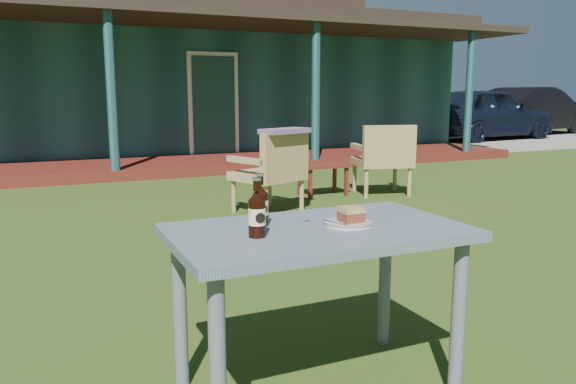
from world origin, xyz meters
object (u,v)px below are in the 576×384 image
car_far (532,111)px  side_table (323,168)px  plate (348,223)px  car_near (485,113)px  cola_bottle_far (257,213)px  cafe_table (318,251)px  cola_bottle_near (260,205)px  armchair_right (384,156)px  cake_slice (351,214)px  armchair_left (273,168)px

car_far → side_table: (-10.79, -6.67, -0.38)m
car_far → plate: car_far is taller
car_near → cola_bottle_far: bearing=127.6°
car_far → cafe_table: car_far is taller
car_far → cola_bottle_near: 16.97m
car_near → car_far: 2.92m
car_far → armchair_right: size_ratio=4.95×
car_far → cake_slice: (-12.84, -10.81, 0.05)m
car_near → cafe_table: bearing=128.2°
car_far → cola_bottle_far: bearing=120.1°
plate → cake_slice: 0.04m
armchair_left → cafe_table: bearing=-109.8°
armchair_right → cake_slice: bearing=-125.6°
plate → cola_bottle_near: bearing=158.2°
cafe_table → plate: 0.18m
armchair_left → side_table: (0.97, 0.71, -0.14)m
plate → cola_bottle_near: 0.37m
cola_bottle_far → side_table: size_ratio=0.38×
car_near → plate: bearing=128.6°
cake_slice → cola_bottle_far: (-0.43, -0.03, 0.05)m
car_far → cola_bottle_near: size_ratio=19.92×
car_near → side_table: car_near is taller
plate → cola_bottle_far: cola_bottle_far is taller
cake_slice → armchair_right: bearing=54.4°
cake_slice → side_table: bearing=63.6°
armchair_right → side_table: bearing=157.8°
car_far → cola_bottle_far: car_far is taller
armchair_left → side_table: armchair_left is taller
cafe_table → cola_bottle_near: 0.31m
cola_bottle_far → armchair_left: bearing=66.3°
plate → cake_slice: bearing=-15.9°
car_far → plate: (-12.85, -10.81, 0.01)m
car_near → plate: 14.13m
plate → armchair_right: 4.75m
cola_bottle_near → armchair_left: cola_bottle_near is taller
car_near → car_far: bearing=-77.5°
cake_slice → cola_bottle_near: 0.38m
armchair_left → plate: bearing=-107.7°
car_near → side_table: size_ratio=7.04×
armchair_right → side_table: armchair_right is taller
car_near → cola_bottle_near: (-10.43, -9.76, 0.09)m
car_near → car_far: size_ratio=0.97×
cafe_table → cola_bottle_far: (-0.28, -0.04, 0.19)m
cola_bottle_far → armchair_left: cola_bottle_far is taller
armchair_right → car_far: bearing=34.6°
armchair_left → armchair_right: armchair_right is taller
car_near → cake_slice: car_near is taller
cafe_table → car_far: bearing=39.7°
car_near → cola_bottle_near: car_near is taller
armchair_left → cake_slice: bearing=-107.5°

